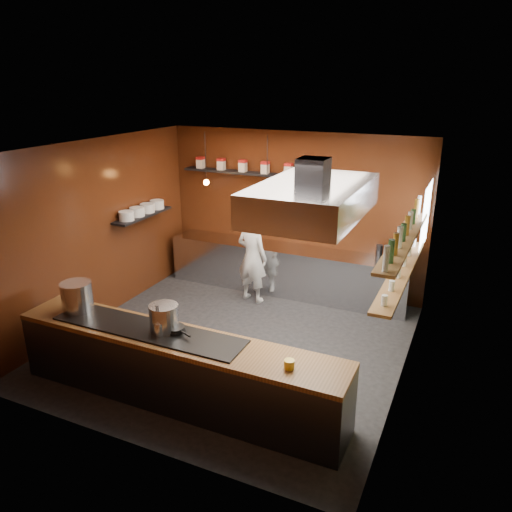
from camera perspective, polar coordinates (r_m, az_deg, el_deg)
The scene contains 26 objects.
floor at distance 7.89m, azimuth -2.46°, elevation -9.90°, with size 5.00×5.00×0.00m, color black.
back_wall at distance 9.46m, azimuth 4.27°, elevation 5.00°, with size 5.00×5.00×0.00m, color #3A160A.
left_wall at distance 8.64m, azimuth -17.59°, elevation 2.69°, with size 5.00×5.00×0.00m, color #3A160A.
right_wall at distance 6.58m, azimuth 17.18°, elevation -2.56°, with size 5.00×5.00×0.00m, color brown.
ceiling at distance 6.91m, azimuth -2.83°, elevation 12.25°, with size 5.00×5.00×0.00m, color silver.
window_pane at distance 8.08m, azimuth 18.84°, elevation 4.35°, with size 1.00×1.00×0.00m, color white.
prep_counter at distance 9.49m, azimuth 3.42°, elevation -1.60°, with size 4.60×0.65×0.90m, color silver.
pass_counter at distance 6.47m, azimuth -9.11°, elevation -12.58°, with size 4.40×0.72×0.94m.
tin_shelf at distance 9.52m, azimuth -1.07°, elevation 9.47°, with size 2.60×0.26×0.04m, color black.
plate_shelf at distance 9.27m, azimuth -12.82°, elevation 4.57°, with size 0.30×1.40×0.04m, color black.
bottle_shelf_upper at distance 6.74m, azimuth 16.56°, elevation 1.83°, with size 0.26×2.80×0.04m, color brown.
bottle_shelf_lower at distance 6.89m, azimuth 16.19°, elevation -1.89°, with size 0.26×2.80×0.04m, color brown.
extractor_hood at distance 6.14m, azimuth 6.43°, elevation 6.51°, with size 1.20×2.00×0.72m.
pendant_left at distance 9.19m, azimuth -5.71°, elevation 8.69°, with size 0.10×0.10×0.95m.
pendant_right at distance 8.66m, azimuth 1.26°, elevation 8.10°, with size 0.10×0.10×0.95m.
storage_tins at distance 9.44m, azimuth -0.24°, elevation 10.19°, with size 2.43×0.13×0.22m.
plate_stacks at distance 9.24m, azimuth -12.86°, elevation 5.16°, with size 0.26×1.16×0.16m.
bottles at distance 6.70m, azimuth 16.68°, elevation 2.97°, with size 0.06×2.66×0.24m.
wine_glasses at distance 6.86m, azimuth 16.25°, elevation -1.23°, with size 0.07×2.37×0.13m.
stockpot_large at distance 7.10m, azimuth -19.78°, elevation -4.38°, with size 0.41×0.41×0.40m, color silver.
stockpot_small at distance 6.28m, azimuth -10.47°, elevation -6.96°, with size 0.36×0.36×0.34m, color #BBBDC2.
utensil_crock at distance 6.21m, azimuth -11.06°, elevation -8.21°, with size 0.13×0.13×0.17m, color silver.
frying_pan at distance 6.29m, azimuth -9.18°, elevation -8.25°, with size 0.41×0.26×0.07m.
butter_jar at distance 5.53m, azimuth 3.82°, elevation -12.24°, with size 0.11×0.11×0.10m, color yellow.
espresso_machine at distance 8.84m, azimuth 16.42°, elevation 0.37°, with size 0.38×0.36×0.38m, color black.
chef at distance 9.01m, azimuth -0.44°, elevation -0.14°, with size 0.61×0.40×1.67m, color silver.
Camera 1 is at (3.14, -6.09, 3.90)m, focal length 35.00 mm.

